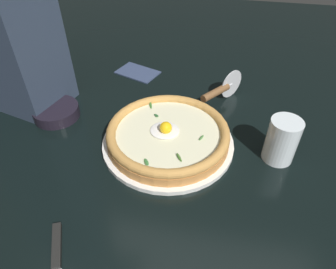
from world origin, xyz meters
TOP-DOWN VIEW (x-y plane):
  - ground_plane at (0.00, 0.00)m, footprint 2.40×2.40m
  - pizza_plate at (-0.03, -0.03)m, footprint 0.34×0.34m
  - pizza at (-0.03, -0.03)m, footprint 0.31×0.31m
  - side_bowl at (-0.37, 0.02)m, footprint 0.13×0.13m
  - pizza_cutter at (0.08, 0.19)m, footprint 0.11×0.14m
  - table_knife at (-0.17, -0.38)m, footprint 0.11×0.21m
  - drinking_glass at (0.24, -0.03)m, footprint 0.07×0.07m
  - folded_napkin at (-0.21, 0.31)m, footprint 0.16×0.13m

SIDE VIEW (x-z plane):
  - ground_plane at x=0.00m, z-range -0.03..0.00m
  - table_knife at x=-0.17m, z-range 0.00..0.01m
  - folded_napkin at x=-0.21m, z-range 0.00..0.01m
  - pizza_plate at x=-0.03m, z-range 0.00..0.01m
  - side_bowl at x=-0.37m, z-range 0.00..0.03m
  - pizza at x=-0.03m, z-range 0.00..0.06m
  - pizza_cutter at x=0.08m, z-range 0.00..0.09m
  - drinking_glass at x=0.24m, z-range -0.01..0.10m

